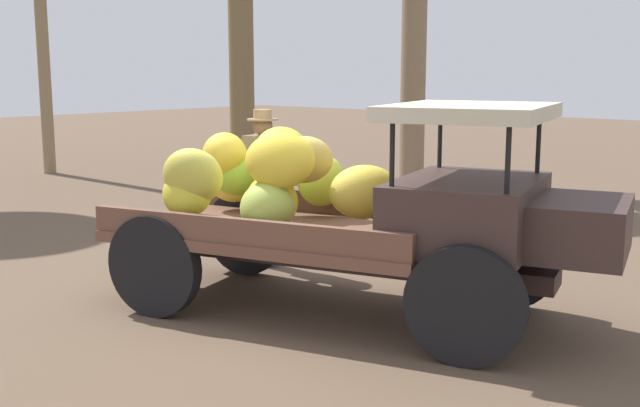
% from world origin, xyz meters
% --- Properties ---
extents(ground_plane, '(60.00, 60.00, 0.00)m').
position_xyz_m(ground_plane, '(0.00, 0.00, 0.00)').
color(ground_plane, brown).
extents(truck, '(4.66, 2.68, 1.90)m').
position_xyz_m(truck, '(0.66, 0.12, 0.97)').
color(truck, '#3B2A27').
rests_on(truck, ground).
extents(farmer, '(0.52, 0.48, 1.75)m').
position_xyz_m(farmer, '(-1.18, 0.86, 1.00)').
color(farmer, '#4D5271').
rests_on(farmer, ground).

